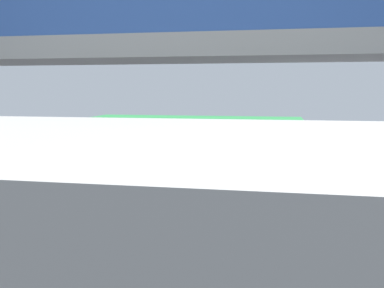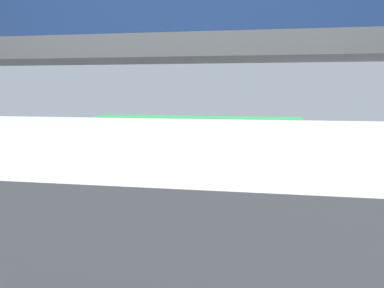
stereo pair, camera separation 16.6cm
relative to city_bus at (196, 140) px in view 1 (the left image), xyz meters
name	(u,v)px [view 1 (the left image)]	position (x,y,z in m)	size (l,w,h in m)	color
ground	(192,173)	(0.18, 0.22, -1.88)	(80.00, 80.00, 0.00)	#38383D
city_bus	(196,140)	(0.00, 0.00, 0.00)	(11.54, 2.85, 3.15)	#1E8C38
parked_van	(305,200)	(-5.29, 9.46, -0.70)	(4.80, 2.17, 2.05)	#B7BCC6
bicycle_blue	(1,179)	(8.69, 5.06, -1.51)	(1.77, 0.44, 0.96)	black
bicycle_orange	(36,169)	(8.31, 2.54, -1.51)	(1.77, 0.44, 0.96)	black
pedestrian	(320,181)	(-6.19, 5.13, -1.00)	(0.38, 0.38, 1.79)	#2D2D38
traffic_sign	(99,129)	(7.70, -4.68, 0.01)	(0.08, 0.60, 2.80)	slate
lane_dash_leftmost	(299,167)	(-5.82, -2.82, -1.88)	(2.00, 0.20, 0.01)	silver
lane_dash_left	(232,165)	(-1.82, -2.82, -1.88)	(2.00, 0.20, 0.01)	silver
lane_dash_centre	(170,163)	(2.18, -2.82, -1.88)	(2.00, 0.20, 0.01)	silver
lane_dash_right	(111,161)	(6.18, -2.82, -1.88)	(2.00, 0.20, 0.01)	silver
pedestrian_overpass	(95,70)	(0.18, 12.99, 3.28)	(26.42, 2.60, 6.97)	#9E9E99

